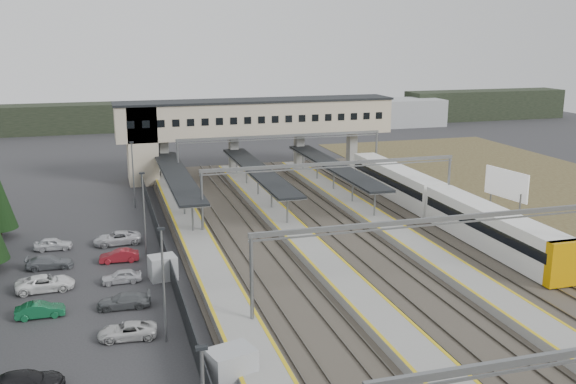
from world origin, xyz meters
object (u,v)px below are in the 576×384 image
object	(u,v)px
relay_cabin_far	(163,268)
train	(438,203)
billboard	(506,186)
relay_cabin_near	(231,367)
footbridge	(238,123)

from	to	relation	value
relay_cabin_far	train	bearing A→B (deg)	15.91
relay_cabin_far	billboard	world-z (taller)	billboard
billboard	relay_cabin_far	bearing A→B (deg)	-168.36
relay_cabin_far	train	distance (m)	32.31
relay_cabin_near	billboard	xyz separation A→B (m)	(36.79, 26.38, 2.67)
relay_cabin_near	billboard	distance (m)	45.35
train	billboard	world-z (taller)	billboard
relay_cabin_near	train	size ratio (longest dim) A/B	0.08
relay_cabin_near	train	xyz separation A→B (m)	(28.82, 27.19, 1.03)
relay_cabin_near	footbridge	size ratio (longest dim) A/B	0.08
train	billboard	distance (m)	8.18
train	billboard	size ratio (longest dim) A/B	6.52
relay_cabin_near	footbridge	world-z (taller)	footbridge
billboard	relay_cabin_near	bearing A→B (deg)	-144.36
relay_cabin_far	footbridge	size ratio (longest dim) A/B	0.06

